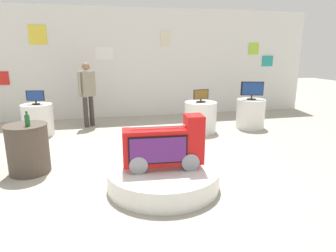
{
  "coord_description": "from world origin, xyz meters",
  "views": [
    {
      "loc": [
        -0.59,
        -4.58,
        1.97
      ],
      "look_at": [
        0.45,
        0.03,
        0.77
      ],
      "focal_mm": 31.75,
      "sensor_mm": 36.0,
      "label": 1
    }
  ],
  "objects": [
    {
      "name": "ground_plane",
      "position": [
        0.0,
        0.0,
        0.0
      ],
      "size": [
        30.0,
        30.0,
        0.0
      ],
      "primitive_type": "plane",
      "color": "#A8A091"
    },
    {
      "name": "display_pedestal_left_rear",
      "position": [
        3.19,
        2.37,
        0.38
      ],
      "size": [
        0.73,
        0.73,
        0.75
      ],
      "primitive_type": "cylinder",
      "color": "silver",
      "rests_on": "ground"
    },
    {
      "name": "back_wall_display",
      "position": [
        -0.01,
        4.52,
        1.6
      ],
      "size": [
        12.06,
        0.13,
        3.2
      ],
      "color": "silver",
      "rests_on": "ground"
    },
    {
      "name": "bottle_on_side_table",
      "position": [
        -1.75,
        0.34,
        0.92
      ],
      "size": [
        0.08,
        0.08,
        0.24
      ],
      "color": "#195926",
      "rests_on": "side_table_round"
    },
    {
      "name": "tv_on_left_rear",
      "position": [
        3.19,
        2.36,
        1.0
      ],
      "size": [
        0.57,
        0.24,
        0.46
      ],
      "color": "black",
      "rests_on": "display_pedestal_left_rear"
    },
    {
      "name": "main_display_pedestal",
      "position": [
        0.24,
        -0.57,
        0.15
      ],
      "size": [
        1.65,
        1.65,
        0.29
      ],
      "primitive_type": "cylinder",
      "color": "silver",
      "rests_on": "ground"
    },
    {
      "name": "display_pedestal_center_rear",
      "position": [
        1.78,
        2.28,
        0.38
      ],
      "size": [
        0.79,
        0.79,
        0.75
      ],
      "primitive_type": "cylinder",
      "color": "silver",
      "rests_on": "ground"
    },
    {
      "name": "shopper_browsing_near_truck",
      "position": [
        -0.95,
        3.44,
        0.98
      ],
      "size": [
        0.43,
        0.41,
        1.69
      ],
      "color": "#38332D",
      "rests_on": "ground"
    },
    {
      "name": "display_pedestal_right_rear",
      "position": [
        -2.1,
        2.82,
        0.38
      ],
      "size": [
        0.71,
        0.71,
        0.75
      ],
      "primitive_type": "cylinder",
      "color": "silver",
      "rests_on": "ground"
    },
    {
      "name": "tv_on_right_rear",
      "position": [
        -2.1,
        2.81,
        0.93
      ],
      "size": [
        0.41,
        0.18,
        0.33
      ],
      "color": "black",
      "rests_on": "display_pedestal_right_rear"
    },
    {
      "name": "novelty_firetruck_tv",
      "position": [
        0.26,
        -0.58,
        0.61
      ],
      "size": [
        1.18,
        0.43,
        0.79
      ],
      "color": "gray",
      "rests_on": "main_display_pedestal"
    },
    {
      "name": "side_table_round",
      "position": [
        -1.82,
        0.45,
        0.42
      ],
      "size": [
        0.68,
        0.68,
        0.82
      ],
      "color": "#4C4238",
      "rests_on": "ground"
    },
    {
      "name": "tv_on_center_rear",
      "position": [
        1.78,
        2.27,
        0.91
      ],
      "size": [
        0.41,
        0.23,
        0.31
      ],
      "color": "black",
      "rests_on": "display_pedestal_center_rear"
    }
  ]
}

